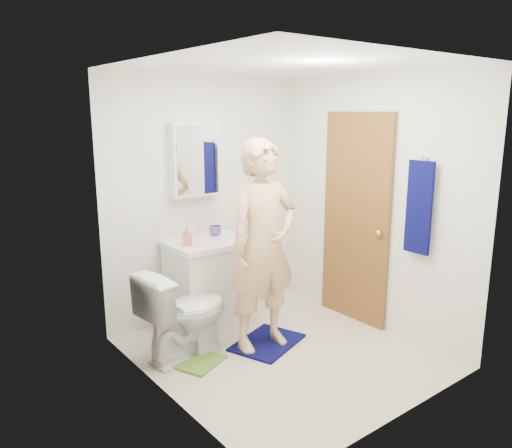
{
  "coord_description": "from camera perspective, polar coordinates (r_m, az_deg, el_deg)",
  "views": [
    {
      "loc": [
        -2.63,
        -3.01,
        2.05
      ],
      "look_at": [
        -0.09,
        0.25,
        1.12
      ],
      "focal_mm": 35.0,
      "sensor_mm": 36.0,
      "label": 1
    }
  ],
  "objects": [
    {
      "name": "floor",
      "position": [
        4.5,
        2.99,
        -14.56
      ],
      "size": [
        2.2,
        2.4,
        0.02
      ],
      "primitive_type": "cube",
      "color": "beige",
      "rests_on": "ground"
    },
    {
      "name": "ceiling",
      "position": [
        4.01,
        3.41,
        17.86
      ],
      "size": [
        2.2,
        2.4,
        0.02
      ],
      "primitive_type": "cube",
      "color": "white",
      "rests_on": "ground"
    },
    {
      "name": "wall_back",
      "position": [
        5.04,
        -5.88,
        2.96
      ],
      "size": [
        2.2,
        0.02,
        2.4
      ],
      "primitive_type": "cube",
      "color": "silver",
      "rests_on": "ground"
    },
    {
      "name": "wall_front",
      "position": [
        3.3,
        17.13,
        -2.77
      ],
      "size": [
        2.2,
        0.02,
        2.4
      ],
      "primitive_type": "cube",
      "color": "silver",
      "rests_on": "ground"
    },
    {
      "name": "wall_left",
      "position": [
        3.48,
        -10.76,
        -1.64
      ],
      "size": [
        0.02,
        2.4,
        2.4
      ],
      "primitive_type": "cube",
      "color": "silver",
      "rests_on": "ground"
    },
    {
      "name": "wall_right",
      "position": [
        4.87,
        13.09,
        2.36
      ],
      "size": [
        0.02,
        2.4,
        2.4
      ],
      "primitive_type": "cube",
      "color": "silver",
      "rests_on": "ground"
    },
    {
      "name": "vanity_cabinet",
      "position": [
        4.93,
        -5.32,
        -6.89
      ],
      "size": [
        0.75,
        0.55,
        0.8
      ],
      "primitive_type": "cube",
      "color": "white",
      "rests_on": "floor"
    },
    {
      "name": "countertop",
      "position": [
        4.8,
        -5.42,
        -2.11
      ],
      "size": [
        0.79,
        0.59,
        0.05
      ],
      "primitive_type": "cube",
      "color": "white",
      "rests_on": "vanity_cabinet"
    },
    {
      "name": "sink_basin",
      "position": [
        4.8,
        -5.42,
        -1.94
      ],
      "size": [
        0.4,
        0.4,
        0.03
      ],
      "primitive_type": "cylinder",
      "color": "white",
      "rests_on": "countertop"
    },
    {
      "name": "faucet",
      "position": [
        4.93,
        -6.57,
        -0.73
      ],
      "size": [
        0.03,
        0.03,
        0.12
      ],
      "primitive_type": "cylinder",
      "color": "silver",
      "rests_on": "countertop"
    },
    {
      "name": "medicine_cabinet",
      "position": [
        4.85,
        -7.05,
        7.32
      ],
      "size": [
        0.5,
        0.12,
        0.7
      ],
      "primitive_type": "cube",
      "color": "white",
      "rests_on": "wall_back"
    },
    {
      "name": "mirror_panel",
      "position": [
        4.8,
        -6.67,
        7.27
      ],
      "size": [
        0.46,
        0.01,
        0.66
      ],
      "primitive_type": "cube",
      "color": "white",
      "rests_on": "wall_back"
    },
    {
      "name": "door",
      "position": [
        4.97,
        11.33,
        0.57
      ],
      "size": [
        0.05,
        0.8,
        2.05
      ],
      "primitive_type": "cube",
      "color": "brown",
      "rests_on": "ground"
    },
    {
      "name": "door_knob",
      "position": [
        4.76,
        13.88,
        -1.02
      ],
      "size": [
        0.07,
        0.07,
        0.07
      ],
      "primitive_type": "sphere",
      "color": "gold",
      "rests_on": "door"
    },
    {
      "name": "towel",
      "position": [
        4.47,
        18.13,
        1.79
      ],
      "size": [
        0.03,
        0.24,
        0.8
      ],
      "primitive_type": "cube",
      "color": "#070945",
      "rests_on": "wall_right"
    },
    {
      "name": "towel_hook",
      "position": [
        4.45,
        18.79,
        7.16
      ],
      "size": [
        0.06,
        0.02,
        0.02
      ],
      "primitive_type": "cylinder",
      "rotation": [
        0.0,
        1.57,
        0.0
      ],
      "color": "silver",
      "rests_on": "wall_right"
    },
    {
      "name": "toilet",
      "position": [
        4.31,
        -8.13,
        -10.01
      ],
      "size": [
        0.82,
        0.52,
        0.79
      ],
      "primitive_type": "imported",
      "rotation": [
        0.0,
        0.0,
        1.68
      ],
      "color": "white",
      "rests_on": "floor"
    },
    {
      "name": "bath_mat",
      "position": [
        4.63,
        1.29,
        -13.39
      ],
      "size": [
        0.76,
        0.65,
        0.02
      ],
      "primitive_type": "cube",
      "rotation": [
        0.0,
        0.0,
        0.35
      ],
      "color": "#070945",
      "rests_on": "floor"
    },
    {
      "name": "green_rug",
      "position": [
        4.35,
        -6.56,
        -15.34
      ],
      "size": [
        0.49,
        0.46,
        0.02
      ],
      "primitive_type": "cube",
      "rotation": [
        0.0,
        0.0,
        0.41
      ],
      "color": "#55862C",
      "rests_on": "floor"
    },
    {
      "name": "soap_dispenser",
      "position": [
        4.6,
        -7.89,
        -1.39
      ],
      "size": [
        0.1,
        0.1,
        0.17
      ],
      "primitive_type": "imported",
      "rotation": [
        0.0,
        0.0,
        -0.31
      ],
      "color": "#CD6E5F",
      "rests_on": "countertop"
    },
    {
      "name": "toothbrush_cup",
      "position": [
        4.95,
        -4.67,
        -0.76
      ],
      "size": [
        0.16,
        0.16,
        0.1
      ],
      "primitive_type": "imported",
      "rotation": [
        0.0,
        0.0,
        0.32
      ],
      "color": "#654496",
      "rests_on": "countertop"
    },
    {
      "name": "man",
      "position": [
        4.25,
        0.83,
        -2.53
      ],
      "size": [
        0.69,
        0.48,
        1.82
      ],
      "primitive_type": "imported",
      "rotation": [
        0.0,
        0.0,
        -0.07
      ],
      "color": "tan",
      "rests_on": "bath_mat"
    }
  ]
}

